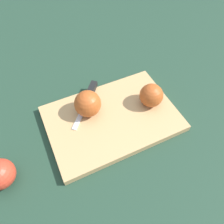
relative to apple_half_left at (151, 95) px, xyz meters
name	(u,v)px	position (x,y,z in m)	size (l,w,h in m)	color
ground_plane	(112,121)	(0.12, -0.01, -0.05)	(4.00, 4.00, 0.00)	#1E3828
cutting_board	(112,118)	(0.12, -0.01, -0.04)	(0.36, 0.25, 0.02)	tan
apple_half_left	(151,95)	(0.00, 0.00, 0.00)	(0.07, 0.07, 0.07)	#AD4C1E
apple_half_right	(88,104)	(0.17, -0.05, 0.00)	(0.07, 0.07, 0.07)	#AD4C1E
knife	(90,94)	(0.14, -0.10, -0.02)	(0.13, 0.13, 0.02)	silver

